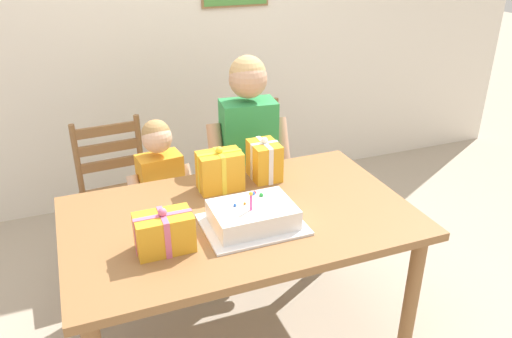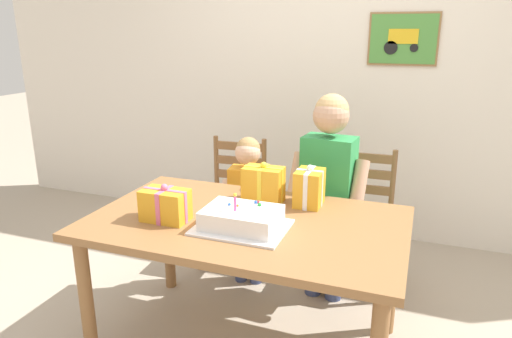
% 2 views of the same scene
% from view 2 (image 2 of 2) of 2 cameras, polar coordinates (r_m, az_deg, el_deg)
% --- Properties ---
extents(back_wall, '(6.40, 0.11, 2.60)m').
position_cam_2_polar(back_wall, '(3.90, 8.55, 10.98)').
color(back_wall, silver).
rests_on(back_wall, ground).
extents(dining_table, '(1.60, 0.97, 0.76)m').
position_cam_2_polar(dining_table, '(2.39, -1.18, -8.24)').
color(dining_table, olive).
rests_on(dining_table, ground).
extents(birthday_cake, '(0.44, 0.34, 0.19)m').
position_cam_2_polar(birthday_cake, '(2.24, -1.78, -6.24)').
color(birthday_cake, silver).
rests_on(birthday_cake, dining_table).
extents(gift_box_red_large, '(0.24, 0.15, 0.20)m').
position_cam_2_polar(gift_box_red_large, '(2.36, -11.18, -4.41)').
color(gift_box_red_large, gold).
rests_on(gift_box_red_large, dining_table).
extents(gift_box_beside_cake, '(0.15, 0.19, 0.23)m').
position_cam_2_polar(gift_box_beside_cake, '(2.53, 6.62, -2.32)').
color(gift_box_beside_cake, gold).
rests_on(gift_box_beside_cake, dining_table).
extents(gift_box_corner_small, '(0.22, 0.14, 0.23)m').
position_cam_2_polar(gift_box_corner_small, '(2.57, 0.92, -1.93)').
color(gift_box_corner_small, gold).
rests_on(gift_box_corner_small, dining_table).
extents(chair_left, '(0.45, 0.45, 0.92)m').
position_cam_2_polar(chair_left, '(3.42, -2.75, -4.01)').
color(chair_left, brown).
rests_on(chair_left, ground).
extents(chair_right, '(0.43, 0.43, 0.92)m').
position_cam_2_polar(chair_right, '(3.20, 12.75, -5.94)').
color(chair_right, brown).
rests_on(chair_right, ground).
extents(child_older, '(0.50, 0.29, 1.33)m').
position_cam_2_polar(child_older, '(2.85, 8.92, -1.25)').
color(child_older, '#38426B').
rests_on(child_older, ground).
extents(child_younger, '(0.39, 0.23, 1.03)m').
position_cam_2_polar(child_younger, '(3.05, -1.01, -3.51)').
color(child_younger, '#38426B').
rests_on(child_younger, ground).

